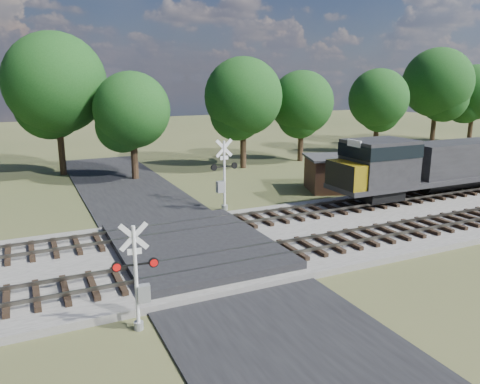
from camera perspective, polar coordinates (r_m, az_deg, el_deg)
ground at (r=22.27m, az=-5.28°, el=-7.85°), size 160.00×160.00×0.00m
ballast_bed at (r=27.43m, az=14.39°, el=-3.71°), size 140.00×10.00×0.30m
road at (r=22.26m, az=-5.28°, el=-7.76°), size 7.00×60.00×0.08m
crossing_panel at (r=22.60m, az=-5.73°, el=-6.68°), size 7.00×9.00×0.62m
track_near at (r=21.65m, az=4.40°, el=-7.31°), size 140.00×2.60×0.33m
track_far at (r=25.86m, az=-1.08°, el=-3.73°), size 140.00×2.60×0.33m
crossing_signal_near at (r=15.94m, az=-12.23°, el=-11.13°), size 1.51×0.35×3.74m
crossing_signal_far at (r=29.26m, az=-2.08°, el=1.34°), size 1.83×0.40×4.54m
equipment_shed at (r=35.37m, az=11.15°, el=2.28°), size 4.81×4.81×2.56m
treeline at (r=42.99m, az=-5.74°, el=11.76°), size 85.51×11.69×11.90m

